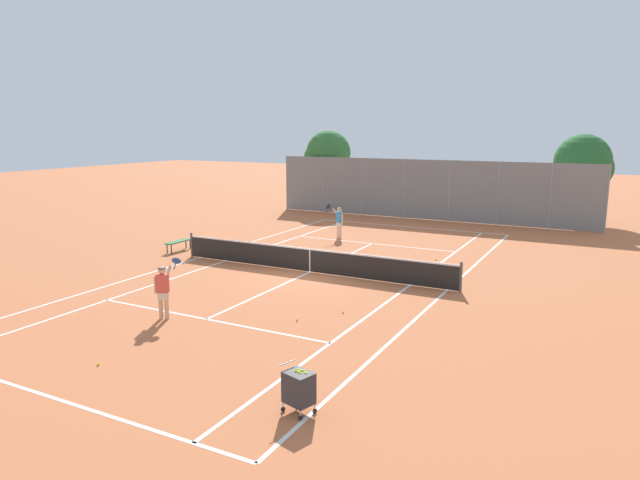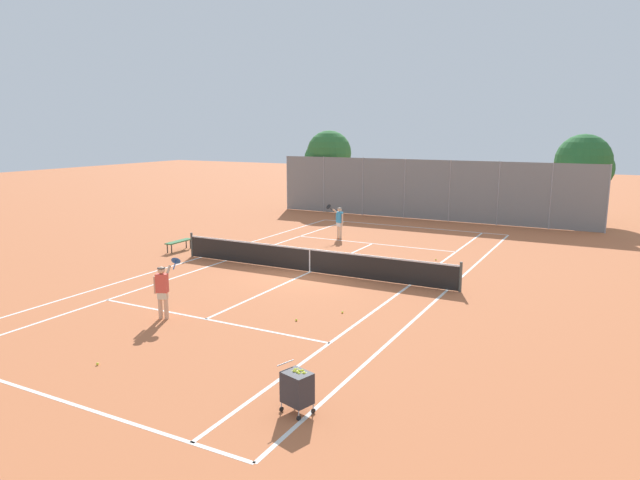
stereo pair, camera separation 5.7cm
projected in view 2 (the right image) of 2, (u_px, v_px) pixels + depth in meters
name	position (u px, v px, depth m)	size (l,w,h in m)	color
ground_plane	(310.00, 272.00, 22.49)	(120.00, 120.00, 0.00)	#BC663D
court_line_markings	(310.00, 272.00, 22.49)	(11.10, 23.90, 0.01)	silver
tennis_net	(310.00, 260.00, 22.39)	(12.00, 0.10, 1.07)	#474C47
ball_cart	(297.00, 387.00, 11.28)	(0.73, 0.63, 0.96)	#2D2D33
player_near_side	(163.00, 289.00, 16.82)	(0.46, 0.88, 1.77)	#D8A884
player_far_left	(339.00, 221.00, 29.23)	(0.86, 0.68, 1.77)	beige
loose_tennis_ball_0	(436.00, 260.00, 24.48)	(0.07, 0.07, 0.07)	#D1DB33
loose_tennis_ball_1	(342.00, 312.00, 17.49)	(0.07, 0.07, 0.07)	#D1DB33
loose_tennis_ball_2	(97.00, 364.00, 13.65)	(0.07, 0.07, 0.07)	#D1DB33
loose_tennis_ball_3	(296.00, 320.00, 16.77)	(0.07, 0.07, 0.07)	#D1DB33
courtside_bench	(179.00, 242.00, 26.34)	(0.36, 1.50, 0.47)	#2D6638
back_fence	(427.00, 190.00, 35.05)	(20.11, 0.08, 3.72)	gray
tree_behind_left	(327.00, 155.00, 39.70)	(3.24, 3.10, 5.44)	brown
tree_behind_right	(586.00, 164.00, 34.05)	(3.41, 3.29, 5.26)	brown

